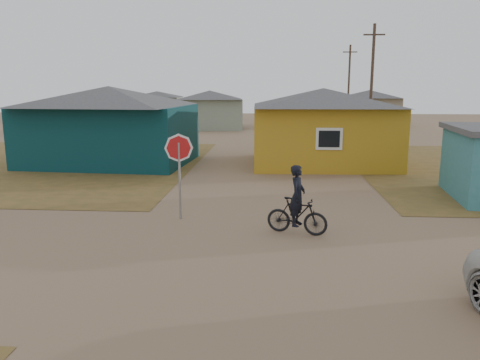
% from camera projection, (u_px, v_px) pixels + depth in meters
% --- Properties ---
extents(ground, '(120.00, 120.00, 0.00)m').
position_uv_depth(ground, '(274.00, 260.00, 10.92)').
color(ground, '#85674D').
extents(grass_nw, '(20.00, 18.00, 0.00)m').
position_uv_depth(grass_nw, '(7.00, 163.00, 24.58)').
color(grass_nw, brown).
rests_on(grass_nw, ground).
extents(house_teal, '(8.93, 7.08, 4.00)m').
position_uv_depth(house_teal, '(110.00, 124.00, 24.29)').
color(house_teal, '#092E32').
rests_on(house_teal, ground).
extents(house_yellow, '(7.72, 6.76, 3.90)m').
position_uv_depth(house_yellow, '(322.00, 126.00, 24.05)').
color(house_yellow, '#B7881C').
rests_on(house_yellow, ground).
extents(house_pale_west, '(7.04, 6.15, 3.60)m').
position_uv_depth(house_pale_west, '(210.00, 109.00, 44.21)').
color(house_pale_west, gray).
rests_on(house_pale_west, ground).
extents(house_beige_east, '(6.95, 6.05, 3.60)m').
position_uv_depth(house_beige_east, '(369.00, 107.00, 49.00)').
color(house_beige_east, gray).
rests_on(house_beige_east, ground).
extents(house_pale_north, '(6.28, 5.81, 3.40)m').
position_uv_depth(house_pale_north, '(157.00, 105.00, 56.51)').
color(house_pale_north, gray).
rests_on(house_pale_north, ground).
extents(utility_pole_near, '(1.40, 0.20, 8.00)m').
position_uv_depth(utility_pole_near, '(372.00, 84.00, 31.18)').
color(utility_pole_near, '#46352A').
rests_on(utility_pole_near, ground).
extents(utility_pole_far, '(1.40, 0.20, 8.00)m').
position_uv_depth(utility_pole_far, '(349.00, 85.00, 46.76)').
color(utility_pole_far, '#46352A').
rests_on(utility_pole_far, ground).
extents(stop_sign, '(0.85, 0.16, 2.61)m').
position_uv_depth(stop_sign, '(179.00, 157.00, 14.01)').
color(stop_sign, gray).
rests_on(stop_sign, ground).
extents(cyclist, '(1.76, 0.95, 1.92)m').
position_uv_depth(cyclist, '(297.00, 209.00, 12.76)').
color(cyclist, black).
rests_on(cyclist, ground).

